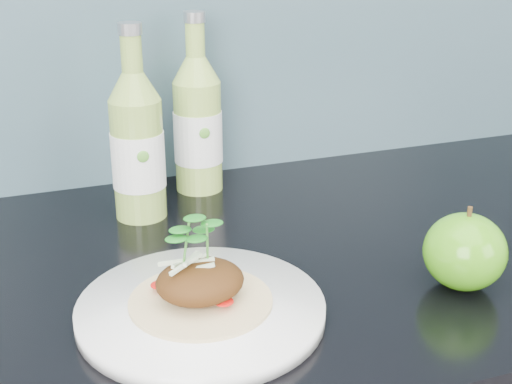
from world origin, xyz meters
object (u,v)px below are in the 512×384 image
green_apple (465,252)px  cider_bottle_left (137,147)px  cider_bottle_right (198,125)px  dinner_plate (201,310)px

green_apple → cider_bottle_left: size_ratio=0.37×
cider_bottle_left → cider_bottle_right: same height
dinner_plate → green_apple: size_ratio=3.32×
cider_bottle_left → green_apple: bearing=-58.7°
green_apple → cider_bottle_right: (-0.19, 0.37, 0.05)m
green_apple → cider_bottle_left: (-0.28, 0.30, 0.05)m
green_apple → cider_bottle_left: 0.42m
dinner_plate → green_apple: bearing=-7.5°
cider_bottle_left → cider_bottle_right: 0.12m
cider_bottle_left → cider_bottle_right: size_ratio=1.00×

